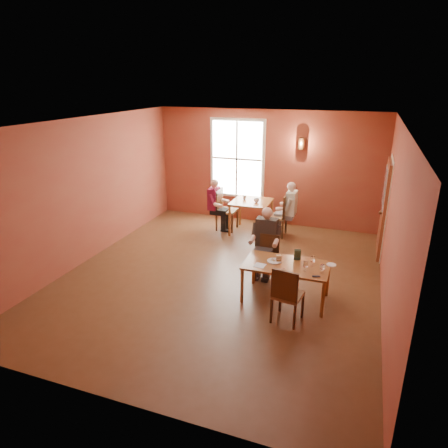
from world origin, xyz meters
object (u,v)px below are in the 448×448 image
(second_table, at_px, (251,217))
(chair_diner_white, at_px, (276,215))
(diner_main, at_px, (267,248))
(chair_empty, at_px, (288,294))
(chair_diner_maroon, at_px, (227,210))
(chair_diner_main, at_px, (267,258))
(main_table, at_px, (286,282))
(diner_maroon, at_px, (226,205))
(diner_white, at_px, (278,210))

(second_table, xyz_separation_m, chair_diner_white, (0.65, 0.00, 0.12))
(diner_main, relative_size, chair_empty, 1.37)
(chair_diner_maroon, bearing_deg, diner_main, 34.73)
(chair_diner_main, height_order, second_table, chair_diner_main)
(main_table, height_order, second_table, second_table)
(second_table, bearing_deg, main_table, -63.45)
(main_table, relative_size, diner_main, 1.09)
(second_table, bearing_deg, chair_diner_maroon, 180.00)
(chair_diner_white, distance_m, diner_maroon, 1.33)
(chair_diner_main, xyz_separation_m, chair_diner_maroon, (-1.65, 2.35, 0.10))
(diner_main, height_order, chair_diner_white, diner_main)
(main_table, height_order, diner_main, diner_main)
(chair_diner_main, relative_size, diner_white, 0.66)
(chair_diner_main, bearing_deg, diner_main, 90.00)
(chair_diner_main, height_order, chair_diner_maroon, chair_diner_maroon)
(chair_diner_main, distance_m, chair_diner_white, 2.37)
(second_table, relative_size, diner_white, 0.71)
(chair_diner_white, xyz_separation_m, chair_diner_maroon, (-1.30, 0.00, -0.00))
(diner_white, bearing_deg, second_table, 90.00)
(diner_white, xyz_separation_m, chair_diner_maroon, (-1.33, 0.00, -0.13))
(diner_white, bearing_deg, chair_empty, -164.91)
(chair_empty, bearing_deg, diner_white, 114.09)
(chair_diner_main, distance_m, diner_maroon, 2.89)
(main_table, distance_m, chair_diner_white, 3.12)
(second_table, bearing_deg, chair_empty, -65.47)
(chair_diner_main, height_order, diner_maroon, diner_maroon)
(chair_empty, bearing_deg, chair_diner_main, 126.14)
(diner_main, height_order, second_table, diner_main)
(main_table, relative_size, chair_diner_white, 1.36)
(diner_maroon, bearing_deg, chair_diner_maroon, 90.00)
(diner_main, bearing_deg, diner_maroon, -54.78)
(diner_maroon, bearing_deg, chair_empty, 32.74)
(main_table, relative_size, diner_maroon, 1.13)
(chair_diner_white, bearing_deg, chair_empty, -164.47)
(diner_main, bearing_deg, second_table, -67.23)
(diner_main, height_order, chair_diner_maroon, diner_main)
(diner_main, relative_size, diner_maroon, 1.04)
(chair_diner_main, bearing_deg, diner_white, -82.30)
(chair_diner_main, distance_m, chair_diner_maroon, 2.87)
(chair_diner_maroon, bearing_deg, second_table, 90.00)
(second_table, distance_m, chair_diner_white, 0.66)
(chair_diner_white, height_order, diner_white, diner_white)
(chair_diner_main, relative_size, chair_diner_maroon, 0.82)
(chair_empty, height_order, diner_white, diner_white)
(second_table, relative_size, diner_maroon, 0.73)
(main_table, xyz_separation_m, chair_diner_maroon, (-2.15, 3.00, 0.19))
(chair_diner_main, height_order, chair_empty, chair_empty)
(diner_white, bearing_deg, chair_diner_main, -172.30)
(second_table, xyz_separation_m, chair_diner_maroon, (-0.65, 0.00, 0.12))
(chair_diner_main, relative_size, chair_empty, 0.90)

